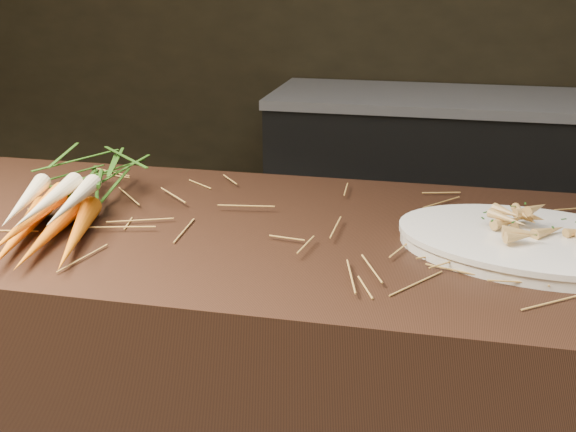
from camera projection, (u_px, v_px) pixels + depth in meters
name	position (u px, v px, depth m)	size (l,w,h in m)	color
back_counter	(481.00, 192.00, 3.14)	(1.82, 0.62, 0.84)	black
straw_bedding	(361.00, 230.00, 1.31)	(1.40, 0.60, 0.02)	#A57D2A
root_veg_bunch	(74.00, 189.00, 1.40)	(0.29, 0.58, 0.11)	orange
serving_platter	(534.00, 246.00, 1.23)	(0.46, 0.31, 0.02)	white
roasted_veg_heap	(536.00, 225.00, 1.21)	(0.22, 0.16, 0.05)	#C68747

